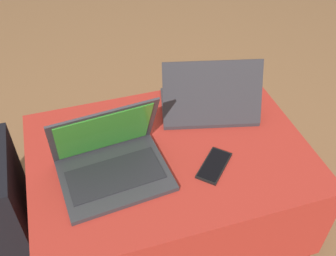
# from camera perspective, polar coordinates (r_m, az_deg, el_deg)

# --- Properties ---
(ground_plane) EXTENTS (14.00, 14.00, 0.00)m
(ground_plane) POSITION_cam_1_polar(r_m,az_deg,el_deg) (1.66, 0.16, -13.06)
(ground_plane) COLOR olive
(ottoman) EXTENTS (0.95, 0.67, 0.40)m
(ottoman) POSITION_cam_1_polar(r_m,az_deg,el_deg) (1.50, 0.17, -8.64)
(ottoman) COLOR maroon
(ottoman) RESTS_ON ground_plane
(laptop_near) EXTENTS (0.36, 0.29, 0.25)m
(laptop_near) POSITION_cam_1_polar(r_m,az_deg,el_deg) (1.26, -8.27, -4.66)
(laptop_near) COLOR #333338
(laptop_near) RESTS_ON ottoman
(laptop_far) EXTENTS (0.40, 0.31, 0.23)m
(laptop_far) POSITION_cam_1_polar(r_m,az_deg,el_deg) (1.47, 6.00, 3.79)
(laptop_far) COLOR #333338
(laptop_far) RESTS_ON ottoman
(cell_phone) EXTENTS (0.16, 0.16, 0.01)m
(cell_phone) POSITION_cam_1_polar(r_m,az_deg,el_deg) (1.30, 6.71, -5.40)
(cell_phone) COLOR black
(cell_phone) RESTS_ON ottoman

